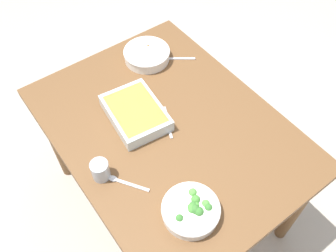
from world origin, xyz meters
TOP-DOWN VIEW (x-y plane):
  - ground_plane at (0.00, 0.00)m, footprint 6.00×6.00m
  - dining_table at (0.00, 0.00)m, footprint 1.20×0.90m
  - stew_bowl at (0.41, -0.17)m, footprint 0.23×0.23m
  - broccoli_bowl at (-0.38, 0.17)m, footprint 0.22×0.22m
  - baking_dish at (0.12, 0.09)m, footprint 0.32×0.25m
  - drink_cup at (-0.04, 0.36)m, footprint 0.07×0.07m
  - spoon_by_stew at (0.33, -0.28)m, footprint 0.12×0.15m
  - spoon_by_broccoli at (-0.34, 0.20)m, footprint 0.14×0.13m
  - spoon_spare at (-0.12, 0.31)m, footprint 0.16×0.11m
  - fork_on_table at (0.03, -0.01)m, footprint 0.17×0.09m

SIDE VIEW (x-z plane):
  - ground_plane at x=0.00m, z-range 0.00..0.00m
  - dining_table at x=0.00m, z-range 0.28..1.02m
  - fork_on_table at x=0.03m, z-range 0.74..0.75m
  - spoon_by_stew at x=0.33m, z-range 0.74..0.75m
  - spoon_by_broccoli at x=-0.34m, z-range 0.74..0.75m
  - spoon_spare at x=-0.12m, z-range 0.74..0.75m
  - broccoli_bowl at x=-0.38m, z-range 0.74..0.80m
  - stew_bowl at x=0.41m, z-range 0.74..0.80m
  - baking_dish at x=0.12m, z-range 0.74..0.80m
  - drink_cup at x=-0.04m, z-range 0.74..0.82m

